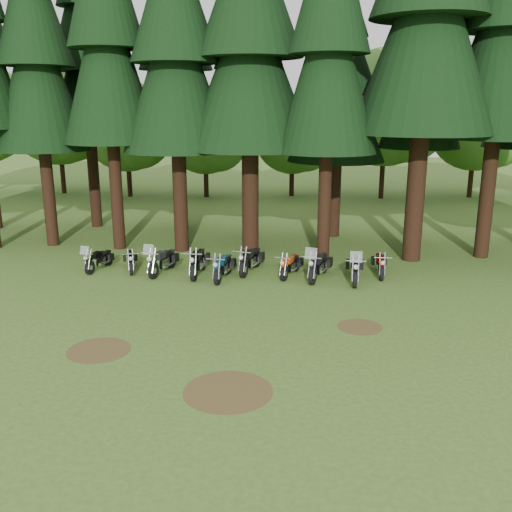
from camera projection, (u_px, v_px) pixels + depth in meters
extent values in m
plane|color=#3D5F23|center=(215.00, 328.00, 17.78)|extent=(120.00, 120.00, 0.00)
cylinder|color=black|center=(48.00, 189.00, 27.44)|extent=(0.58, 0.58, 5.53)
cone|color=black|center=(37.00, 74.00, 26.07)|extent=(4.32, 4.32, 6.91)
cylinder|color=black|center=(116.00, 186.00, 26.74)|extent=(0.58, 0.58, 5.99)
cone|color=black|center=(108.00, 57.00, 25.25)|extent=(4.32, 4.32, 7.49)
cylinder|color=black|center=(180.00, 192.00, 26.40)|extent=(0.66, 0.66, 5.57)
cone|color=black|center=(176.00, 71.00, 25.02)|extent=(4.95, 4.95, 6.96)
cylinder|color=black|center=(250.00, 192.00, 26.11)|extent=(0.77, 0.77, 5.70)
cone|color=black|center=(250.00, 67.00, 24.69)|extent=(5.81, 5.81, 7.12)
cylinder|color=black|center=(325.00, 198.00, 24.42)|extent=(0.55, 0.55, 5.71)
cone|color=black|center=(329.00, 63.00, 23.00)|extent=(4.15, 4.15, 7.14)
cylinder|color=black|center=(416.00, 186.00, 24.63)|extent=(0.80, 0.80, 6.62)
cone|color=black|center=(428.00, 29.00, 22.98)|extent=(5.98, 5.98, 8.27)
cylinder|color=black|center=(488.00, 187.00, 25.16)|extent=(0.64, 0.64, 6.35)
cone|color=black|center=(503.00, 41.00, 23.58)|extent=(4.79, 4.79, 7.93)
cylinder|color=black|center=(94.00, 178.00, 31.74)|extent=(0.60, 0.60, 5.53)
cone|color=black|center=(86.00, 78.00, 30.36)|extent=(4.52, 4.52, 6.91)
cone|color=black|center=(82.00, 12.00, 29.52)|extent=(3.62, 3.62, 5.83)
cylinder|color=black|center=(180.00, 178.00, 31.32)|extent=(0.65, 0.65, 5.55)
cone|color=black|center=(176.00, 77.00, 29.94)|extent=(4.85, 4.85, 6.94)
cone|color=black|center=(174.00, 10.00, 29.09)|extent=(3.88, 3.88, 5.86)
cylinder|color=black|center=(249.00, 183.00, 29.53)|extent=(0.58, 0.58, 5.52)
cone|color=black|center=(249.00, 76.00, 28.16)|extent=(4.35, 4.35, 6.90)
cone|color=black|center=(249.00, 5.00, 27.31)|extent=(3.48, 3.48, 5.83)
cylinder|color=black|center=(334.00, 191.00, 29.51)|extent=(0.66, 0.66, 4.70)
cone|color=black|center=(338.00, 102.00, 28.34)|extent=(4.94, 4.94, 5.87)
cone|color=black|center=(340.00, 42.00, 27.62)|extent=(3.95, 3.95, 4.96)
cylinder|color=black|center=(416.00, 185.00, 28.63)|extent=(0.53, 0.53, 5.56)
cone|color=black|center=(424.00, 74.00, 27.25)|extent=(3.94, 3.94, 6.95)
cone|color=black|center=(429.00, 0.00, 26.40)|extent=(3.15, 3.15, 5.87)
cylinder|color=black|center=(63.00, 172.00, 43.91)|extent=(0.36, 0.36, 3.29)
sphere|color=#376724|center=(57.00, 113.00, 42.77)|extent=(7.69, 7.69, 7.69)
sphere|color=#376724|center=(70.00, 124.00, 42.00)|extent=(5.49, 5.49, 5.49)
cylinder|color=black|center=(129.00, 178.00, 42.45)|extent=(0.36, 0.36, 2.80)
sphere|color=#376724|center=(126.00, 126.00, 41.48)|extent=(6.53, 6.53, 6.53)
sphere|color=#376724|center=(139.00, 136.00, 40.83)|extent=(4.67, 4.67, 4.67)
cylinder|color=black|center=(206.00, 180.00, 42.25)|extent=(0.36, 0.36, 2.55)
sphere|color=#376724|center=(205.00, 133.00, 41.37)|extent=(5.95, 5.95, 5.95)
sphere|color=#376724|center=(218.00, 142.00, 40.77)|extent=(4.25, 4.25, 4.25)
cylinder|color=black|center=(292.00, 179.00, 42.79)|extent=(0.36, 0.36, 2.47)
sphere|color=#376724|center=(292.00, 135.00, 41.94)|extent=(5.76, 5.76, 5.76)
sphere|color=#376724|center=(306.00, 143.00, 41.36)|extent=(4.12, 4.12, 4.12)
cylinder|color=black|center=(382.00, 174.00, 41.50)|extent=(0.36, 0.36, 3.52)
sphere|color=#376724|center=(386.00, 108.00, 40.28)|extent=(8.21, 8.21, 8.21)
sphere|color=#376724|center=(407.00, 120.00, 39.46)|extent=(5.87, 5.87, 5.87)
cylinder|color=black|center=(471.00, 177.00, 42.14)|extent=(0.36, 0.36, 2.94)
sphere|color=#376724|center=(476.00, 123.00, 41.13)|extent=(6.86, 6.86, 6.86)
sphere|color=#376724|center=(495.00, 133.00, 40.44)|extent=(4.90, 4.90, 4.90)
cylinder|color=#4C3D1E|center=(99.00, 350.00, 16.15)|extent=(1.80, 1.80, 0.01)
cylinder|color=#4C3D1E|center=(360.00, 327.00, 17.82)|extent=(1.40, 1.40, 0.01)
cylinder|color=#4C3D1E|center=(228.00, 391.00, 13.84)|extent=(2.20, 2.20, 0.01)
cylinder|color=black|center=(90.00, 268.00, 23.22)|extent=(0.24, 0.60, 0.59)
cylinder|color=black|center=(108.00, 259.00, 24.48)|extent=(0.24, 0.60, 0.59)
cube|color=silver|center=(100.00, 261.00, 23.87)|extent=(0.37, 0.66, 0.30)
cube|color=black|center=(96.00, 255.00, 23.60)|extent=(0.36, 0.53, 0.21)
cube|color=black|center=(102.00, 253.00, 23.98)|extent=(0.36, 0.53, 0.11)
cube|color=silver|center=(84.00, 250.00, 22.77)|extent=(0.39, 0.19, 0.35)
cylinder|color=black|center=(131.00, 268.00, 23.13)|extent=(0.31, 0.60, 0.59)
cylinder|color=black|center=(130.00, 259.00, 24.43)|extent=(0.31, 0.60, 0.59)
cube|color=silver|center=(131.00, 261.00, 23.80)|extent=(0.45, 0.68, 0.31)
cube|color=black|center=(130.00, 255.00, 23.52)|extent=(0.42, 0.56, 0.22)
cube|color=black|center=(130.00, 254.00, 23.92)|extent=(0.42, 0.56, 0.11)
cylinder|color=black|center=(153.00, 270.00, 22.62)|extent=(0.29, 0.71, 0.69)
cylinder|color=black|center=(171.00, 260.00, 24.12)|extent=(0.29, 0.71, 0.69)
cube|color=silver|center=(163.00, 263.00, 23.39)|extent=(0.44, 0.78, 0.36)
cube|color=#232328|center=(160.00, 255.00, 23.07)|extent=(0.43, 0.63, 0.25)
cube|color=black|center=(165.00, 253.00, 23.53)|extent=(0.43, 0.63, 0.13)
cube|color=silver|center=(148.00, 250.00, 22.09)|extent=(0.46, 0.22, 0.42)
cylinder|color=black|center=(194.00, 272.00, 22.32)|extent=(0.16, 0.74, 0.73)
cylinder|color=black|center=(202.00, 260.00, 23.98)|extent=(0.16, 0.74, 0.73)
cube|color=silver|center=(198.00, 263.00, 23.18)|extent=(0.32, 0.78, 0.38)
cube|color=black|center=(197.00, 256.00, 22.83)|extent=(0.34, 0.62, 0.27)
cube|color=black|center=(199.00, 253.00, 23.33)|extent=(0.34, 0.62, 0.13)
cylinder|color=black|center=(218.00, 276.00, 21.88)|extent=(0.22, 0.69, 0.68)
cylinder|color=black|center=(228.00, 265.00, 23.39)|extent=(0.22, 0.69, 0.68)
cube|color=silver|center=(223.00, 268.00, 22.66)|extent=(0.37, 0.75, 0.35)
cube|color=navy|center=(222.00, 261.00, 22.34)|extent=(0.37, 0.60, 0.25)
cube|color=black|center=(225.00, 258.00, 22.80)|extent=(0.37, 0.60, 0.12)
cylinder|color=black|center=(244.00, 269.00, 22.77)|extent=(0.30, 0.72, 0.71)
cylinder|color=black|center=(257.00, 259.00, 24.29)|extent=(0.30, 0.72, 0.71)
cube|color=silver|center=(251.00, 261.00, 23.55)|extent=(0.46, 0.80, 0.36)
cube|color=black|center=(249.00, 254.00, 23.23)|extent=(0.44, 0.64, 0.26)
cube|color=black|center=(253.00, 252.00, 23.69)|extent=(0.44, 0.64, 0.13)
cylinder|color=black|center=(284.00, 273.00, 22.37)|extent=(0.31, 0.63, 0.62)
cylinder|color=black|center=(296.00, 264.00, 23.67)|extent=(0.31, 0.63, 0.62)
cube|color=silver|center=(291.00, 266.00, 23.04)|extent=(0.44, 0.71, 0.32)
cube|color=#D74010|center=(289.00, 259.00, 22.75)|extent=(0.42, 0.58, 0.23)
cube|color=black|center=(293.00, 258.00, 23.15)|extent=(0.42, 0.58, 0.11)
cylinder|color=black|center=(313.00, 276.00, 21.89)|extent=(0.34, 0.73, 0.72)
cylinder|color=black|center=(324.00, 265.00, 23.41)|extent=(0.34, 0.73, 0.72)
cube|color=silver|center=(319.00, 267.00, 22.67)|extent=(0.50, 0.82, 0.37)
cube|color=black|center=(317.00, 259.00, 22.35)|extent=(0.48, 0.67, 0.26)
cube|color=black|center=(321.00, 257.00, 22.81)|extent=(0.48, 0.67, 0.13)
cube|color=silver|center=(311.00, 253.00, 21.34)|extent=(0.48, 0.25, 0.43)
cylinder|color=black|center=(355.00, 279.00, 21.51)|extent=(0.18, 0.71, 0.70)
cylinder|color=black|center=(354.00, 267.00, 23.09)|extent=(0.18, 0.71, 0.70)
cube|color=silver|center=(355.00, 270.00, 22.33)|extent=(0.34, 0.76, 0.36)
cube|color=black|center=(355.00, 262.00, 21.99)|extent=(0.35, 0.60, 0.26)
cube|color=black|center=(355.00, 260.00, 22.47)|extent=(0.35, 0.60, 0.13)
cube|color=silver|center=(356.00, 257.00, 20.96)|extent=(0.45, 0.16, 0.42)
cylinder|color=black|center=(382.00, 273.00, 22.39)|extent=(0.15, 0.63, 0.62)
cylinder|color=black|center=(378.00, 263.00, 23.80)|extent=(0.15, 0.63, 0.62)
cube|color=silver|center=(380.00, 266.00, 23.12)|extent=(0.28, 0.67, 0.32)
cube|color=#670205|center=(381.00, 259.00, 22.82)|extent=(0.29, 0.53, 0.23)
cube|color=black|center=(380.00, 257.00, 23.25)|extent=(0.29, 0.53, 0.11)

